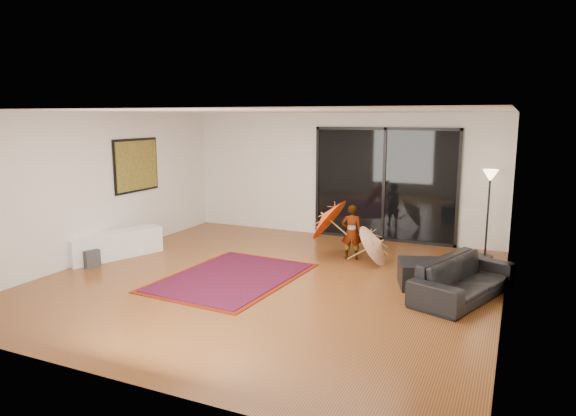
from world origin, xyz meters
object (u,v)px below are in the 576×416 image
Objects in this scene: media_console at (115,245)px; sofa at (464,278)px; ottoman at (422,274)px; child at (351,232)px.

media_console is 0.91× the size of sofa.
media_console is at bearing -172.96° from ottoman.
ottoman is (-0.64, 0.25, -0.09)m from sofa.
media_console is 2.56× the size of ottoman.
media_console reaches higher than ottoman.
child is at bearing 144.86° from ottoman.
sofa is 2.49m from child.
child is (-1.48, 1.04, 0.32)m from ottoman.
ottoman is at bearing 27.96° from media_console.
sofa is at bearing 131.66° from child.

